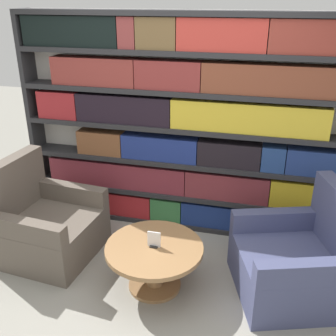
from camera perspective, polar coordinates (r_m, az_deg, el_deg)
name	(u,v)px	position (r m, az deg, el deg)	size (l,w,h in m)	color
ground_plane	(146,296)	(3.54, -3.16, -18.04)	(14.00, 14.00, 0.00)	gray
bookshelf	(182,127)	(4.03, 2.01, 5.97)	(3.34, 0.30, 2.23)	silver
armchair_left	(44,225)	(4.06, -17.55, -7.89)	(0.95, 0.94, 0.94)	brown
armchair_right	(298,262)	(3.57, 18.33, -12.81)	(1.11, 1.10, 0.94)	#42476B
coffee_table	(154,258)	(3.45, -2.00, -12.89)	(0.83, 0.83, 0.42)	olive
table_sign	(154,240)	(3.34, -2.04, -10.46)	(0.11, 0.06, 0.14)	black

